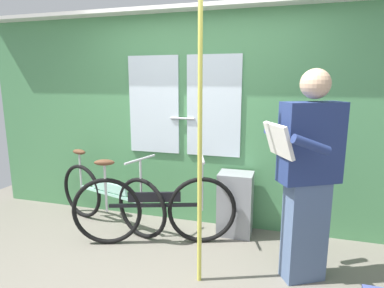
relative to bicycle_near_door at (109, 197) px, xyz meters
The scene contains 6 objects.
train_door_wall 1.38m from the bicycle_near_door, 24.27° to the left, with size 5.48×0.28×2.40m.
bicycle_near_door is the anchor object (origin of this frame).
bicycle_leaning_behind 0.68m from the bicycle_near_door, 19.09° to the right, with size 1.59×0.64×0.91m.
passenger_reading_newspaper 2.18m from the bicycle_near_door, 11.68° to the right, with size 0.63×0.58×1.73m.
trash_bin_by_wall 1.42m from the bicycle_near_door, ahead, with size 0.36×0.28×0.69m, color gray.
handrail_pole 1.65m from the bicycle_near_door, 29.33° to the right, with size 0.04×0.04×2.36m, color #C6C14C.
Camera 1 is at (0.90, -2.08, 1.64)m, focal length 30.04 mm.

